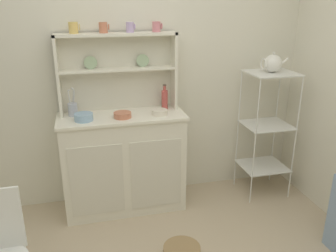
% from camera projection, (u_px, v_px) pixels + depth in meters
% --- Properties ---
extents(wall_back, '(3.84, 0.05, 2.50)m').
position_uv_depth(wall_back, '(134.00, 69.00, 3.17)').
color(wall_back, silver).
rests_on(wall_back, ground).
extents(hutch_cabinet, '(1.09, 0.45, 0.90)m').
position_uv_depth(hutch_cabinet, '(124.00, 161.00, 3.17)').
color(hutch_cabinet, silver).
rests_on(hutch_cabinet, ground).
extents(hutch_shelf_unit, '(1.02, 0.18, 0.68)m').
position_uv_depth(hutch_shelf_unit, '(117.00, 66.00, 3.03)').
color(hutch_shelf_unit, silver).
rests_on(hutch_shelf_unit, hutch_cabinet).
extents(bakers_rack, '(0.43, 0.38, 1.22)m').
position_uv_depth(bakers_rack, '(267.00, 121.00, 3.33)').
color(bakers_rack, silver).
rests_on(bakers_rack, ground).
extents(cup_gold_0, '(0.09, 0.07, 0.09)m').
position_uv_depth(cup_gold_0, '(74.00, 28.00, 2.81)').
color(cup_gold_0, '#DBB760').
rests_on(cup_gold_0, hutch_shelf_unit).
extents(cup_terracotta_1, '(0.08, 0.07, 0.09)m').
position_uv_depth(cup_terracotta_1, '(103.00, 28.00, 2.86)').
color(cup_terracotta_1, '#C67556').
rests_on(cup_terracotta_1, hutch_shelf_unit).
extents(cup_lilac_2, '(0.08, 0.07, 0.08)m').
position_uv_depth(cup_lilac_2, '(130.00, 27.00, 2.91)').
color(cup_lilac_2, '#B79ECC').
rests_on(cup_lilac_2, hutch_shelf_unit).
extents(cup_rose_3, '(0.08, 0.07, 0.08)m').
position_uv_depth(cup_rose_3, '(157.00, 27.00, 2.97)').
color(cup_rose_3, '#D17A84').
rests_on(cup_rose_3, hutch_shelf_unit).
extents(bowl_mixing_large, '(0.15, 0.15, 0.06)m').
position_uv_depth(bowl_mixing_large, '(84.00, 117.00, 2.87)').
color(bowl_mixing_large, '#8EB2D1').
rests_on(bowl_mixing_large, hutch_cabinet).
extents(bowl_floral_medium, '(0.15, 0.15, 0.05)m').
position_uv_depth(bowl_floral_medium, '(123.00, 115.00, 2.94)').
color(bowl_floral_medium, '#C67556').
rests_on(bowl_floral_medium, hutch_cabinet).
extents(bowl_cream_small, '(0.13, 0.13, 0.05)m').
position_uv_depth(bowl_cream_small, '(159.00, 112.00, 3.02)').
color(bowl_cream_small, silver).
rests_on(bowl_cream_small, hutch_cabinet).
extents(jam_bottle, '(0.06, 0.06, 0.22)m').
position_uv_depth(jam_bottle, '(165.00, 99.00, 3.16)').
color(jam_bottle, '#B74C47').
rests_on(jam_bottle, hutch_cabinet).
extents(utensil_jar, '(0.08, 0.08, 0.24)m').
position_uv_depth(utensil_jar, '(73.00, 109.00, 2.98)').
color(utensil_jar, '#B2B7C6').
rests_on(utensil_jar, hutch_cabinet).
extents(porcelain_teapot, '(0.25, 0.16, 0.18)m').
position_uv_depth(porcelain_teapot, '(273.00, 63.00, 3.15)').
color(porcelain_teapot, white).
rests_on(porcelain_teapot, bakers_rack).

